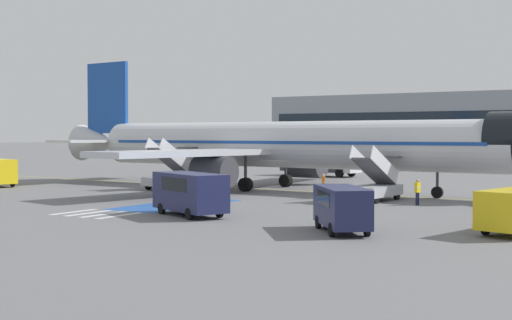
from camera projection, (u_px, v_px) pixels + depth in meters
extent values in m
plane|color=slate|center=(278.00, 190.00, 58.03)|extent=(600.00, 600.00, 0.00)
cube|color=gold|center=(284.00, 190.00, 58.49)|extent=(81.20, 4.76, 0.01)
cube|color=#2856A8|center=(176.00, 204.00, 46.40)|extent=(4.01, 9.72, 0.01)
cube|color=silver|center=(74.00, 212.00, 41.97)|extent=(0.44, 3.60, 0.01)
cube|color=silver|center=(89.00, 213.00, 41.34)|extent=(0.44, 3.60, 0.01)
cube|color=silver|center=(104.00, 214.00, 40.71)|extent=(0.44, 3.60, 0.01)
cube|color=silver|center=(119.00, 216.00, 40.07)|extent=(0.44, 3.60, 0.01)
cylinder|color=silver|center=(284.00, 145.00, 58.36)|extent=(37.47, 5.87, 3.78)
cone|color=silver|center=(102.00, 143.00, 70.66)|extent=(5.87, 3.94, 3.63)
cylinder|color=black|center=(507.00, 140.00, 48.10)|extent=(2.48, 3.94, 3.82)
cube|color=#19479E|center=(284.00, 142.00, 58.35)|extent=(34.49, 5.78, 0.24)
cube|color=silver|center=(302.00, 149.00, 67.06)|extent=(5.84, 16.13, 0.44)
cylinder|color=#38383D|center=(308.00, 165.00, 65.18)|extent=(3.17, 2.50, 2.34)
cube|color=silver|center=(187.00, 153.00, 53.49)|extent=(7.53, 16.39, 0.44)
cylinder|color=#38383D|center=(214.00, 172.00, 53.79)|extent=(3.17, 2.50, 2.34)
cube|color=#19479E|center=(107.00, 98.00, 70.02)|extent=(5.31, 0.66, 6.93)
cube|color=silver|center=(138.00, 141.00, 72.79)|extent=(3.74, 6.23, 0.24)
cube|color=silver|center=(84.00, 141.00, 66.90)|extent=(3.74, 6.23, 0.24)
cylinder|color=#38383D|center=(437.00, 172.00, 50.95)|extent=(0.20, 0.20, 2.95)
cylinder|color=black|center=(437.00, 192.00, 51.00)|extent=(0.85, 0.33, 0.84)
cylinder|color=#38383D|center=(286.00, 166.00, 61.87)|extent=(0.24, 0.24, 2.63)
cylinder|color=black|center=(286.00, 181.00, 61.92)|extent=(1.13, 0.66, 1.10)
cylinder|color=#38383D|center=(245.00, 168.00, 56.97)|extent=(0.24, 0.24, 2.63)
cylinder|color=black|center=(245.00, 185.00, 57.02)|extent=(1.13, 0.66, 1.10)
cube|color=#ADB2BA|center=(374.00, 191.00, 48.92)|extent=(2.47, 4.92, 0.70)
cylinder|color=black|center=(372.00, 194.00, 50.84)|extent=(0.26, 0.71, 0.70)
cylinder|color=black|center=(397.00, 195.00, 49.77)|extent=(0.26, 0.71, 0.70)
cylinder|color=black|center=(351.00, 197.00, 48.09)|extent=(0.26, 0.71, 0.70)
cylinder|color=black|center=(376.00, 198.00, 47.02)|extent=(0.26, 0.71, 0.70)
cube|color=#4C4C51|center=(374.00, 172.00, 48.87)|extent=(1.66, 4.22, 2.06)
cube|color=#4C4C51|center=(388.00, 157.00, 50.70)|extent=(1.71, 1.19, 0.12)
cube|color=silver|center=(364.00, 165.00, 49.29)|extent=(0.31, 4.48, 2.77)
cube|color=silver|center=(385.00, 165.00, 48.41)|extent=(0.31, 4.48, 2.77)
cube|color=#ADB2BA|center=(171.00, 181.00, 59.60)|extent=(2.47, 4.92, 0.70)
cylinder|color=black|center=(175.00, 183.00, 61.52)|extent=(0.26, 0.71, 0.70)
cylinder|color=black|center=(192.00, 184.00, 60.45)|extent=(0.26, 0.71, 0.70)
cylinder|color=black|center=(148.00, 186.00, 58.77)|extent=(0.26, 0.71, 0.70)
cylinder|color=black|center=(165.00, 186.00, 57.70)|extent=(0.26, 0.71, 0.70)
cube|color=#4C4C51|center=(170.00, 162.00, 59.54)|extent=(1.66, 4.23, 2.51)
cube|color=#4C4C51|center=(188.00, 148.00, 61.37)|extent=(1.71, 1.19, 0.12)
cube|color=silver|center=(164.00, 157.00, 59.96)|extent=(0.32, 4.55, 3.19)
cube|color=silver|center=(177.00, 157.00, 59.08)|extent=(0.32, 4.55, 3.19)
cube|color=#38383D|center=(317.00, 169.00, 78.56)|extent=(8.69, 3.65, 0.60)
cube|color=silver|center=(349.00, 165.00, 75.91)|extent=(2.19, 2.61, 1.60)
cube|color=black|center=(356.00, 163.00, 75.30)|extent=(0.32, 1.99, 0.70)
cylinder|color=#B7BCC4|center=(314.00, 155.00, 78.74)|extent=(6.09, 3.25, 2.46)
cylinder|color=gold|center=(314.00, 155.00, 78.74)|extent=(0.70, 2.53, 2.51)
cylinder|color=black|center=(352.00, 172.00, 77.09)|extent=(0.99, 0.41, 0.96)
cylinder|color=black|center=(339.00, 173.00, 75.26)|extent=(0.99, 0.41, 0.96)
cylinder|color=black|center=(319.00, 171.00, 79.78)|extent=(0.99, 0.41, 0.96)
cylinder|color=black|center=(307.00, 172.00, 77.96)|extent=(0.99, 0.41, 0.96)
cylinder|color=black|center=(303.00, 170.00, 81.28)|extent=(0.99, 0.41, 0.96)
cylinder|color=black|center=(290.00, 171.00, 79.45)|extent=(0.99, 0.41, 0.96)
cube|color=#1E234C|center=(190.00, 192.00, 39.93)|extent=(5.75, 4.11, 2.08)
cube|color=black|center=(190.00, 183.00, 39.91)|extent=(3.56, 3.12, 0.75)
cylinder|color=black|center=(162.00, 209.00, 40.84)|extent=(0.66, 0.45, 0.64)
cylinder|color=black|center=(190.00, 207.00, 41.88)|extent=(0.66, 0.45, 0.64)
cylinder|color=black|center=(189.00, 214.00, 38.06)|extent=(0.66, 0.45, 0.64)
cylinder|color=black|center=(219.00, 212.00, 39.09)|extent=(0.66, 0.45, 0.64)
cube|color=#1E234C|center=(342.00, 206.00, 33.22)|extent=(4.29, 4.74, 1.80)
cube|color=black|center=(342.00, 198.00, 33.21)|extent=(3.00, 3.12, 0.65)
cylinder|color=black|center=(318.00, 222.00, 34.59)|extent=(0.56, 0.62, 0.64)
cylinder|color=black|center=(351.00, 221.00, 34.79)|extent=(0.56, 0.62, 0.64)
cylinder|color=black|center=(332.00, 230.00, 31.72)|extent=(0.56, 0.62, 0.64)
cylinder|color=black|center=(367.00, 229.00, 31.92)|extent=(0.56, 0.62, 0.64)
cylinder|color=black|center=(12.00, 183.00, 61.96)|extent=(0.67, 0.36, 0.64)
cylinder|color=black|center=(486.00, 228.00, 32.33)|extent=(0.34, 0.67, 0.64)
cylinder|color=#191E38|center=(417.00, 199.00, 45.88)|extent=(0.14, 0.14, 0.82)
cylinder|color=#191E38|center=(418.00, 199.00, 46.00)|extent=(0.14, 0.14, 0.82)
cube|color=yellow|center=(417.00, 187.00, 45.91)|extent=(0.31, 0.46, 0.65)
cube|color=silver|center=(417.00, 187.00, 45.91)|extent=(0.32, 0.47, 0.06)
sphere|color=tan|center=(418.00, 181.00, 45.89)|extent=(0.22, 0.22, 0.22)
cylinder|color=black|center=(324.00, 192.00, 50.79)|extent=(0.14, 0.14, 0.86)
cylinder|color=black|center=(323.00, 193.00, 50.63)|extent=(0.14, 0.14, 0.86)
cube|color=orange|center=(323.00, 182.00, 50.68)|extent=(0.36, 0.47, 0.68)
cube|color=silver|center=(323.00, 182.00, 50.68)|extent=(0.37, 0.48, 0.06)
sphere|color=tan|center=(324.00, 175.00, 50.67)|extent=(0.23, 0.23, 0.23)
cylinder|color=#191E38|center=(222.00, 186.00, 57.07)|extent=(0.14, 0.14, 0.84)
cylinder|color=#191E38|center=(221.00, 186.00, 56.93)|extent=(0.14, 0.14, 0.84)
cube|color=orange|center=(221.00, 177.00, 56.97)|extent=(0.23, 0.42, 0.67)
cube|color=silver|center=(221.00, 177.00, 56.97)|extent=(0.24, 0.43, 0.06)
sphere|color=brown|center=(221.00, 171.00, 56.96)|extent=(0.23, 0.23, 0.23)
cone|color=orange|center=(361.00, 204.00, 43.73)|extent=(0.53, 0.53, 0.59)
cylinder|color=white|center=(361.00, 204.00, 43.73)|extent=(0.29, 0.29, 0.07)
cone|color=orange|center=(334.00, 202.00, 44.40)|extent=(0.60, 0.60, 0.67)
cylinder|color=white|center=(334.00, 202.00, 44.40)|extent=(0.33, 0.33, 0.08)
cube|color=#89939E|center=(496.00, 127.00, 118.34)|extent=(79.61, 12.00, 11.58)
cube|color=#19232D|center=(487.00, 123.00, 113.18)|extent=(76.42, 0.10, 4.05)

